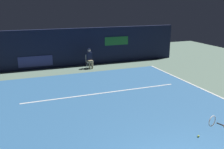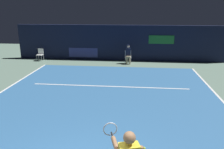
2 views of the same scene
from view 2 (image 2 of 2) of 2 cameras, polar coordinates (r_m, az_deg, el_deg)
The scene contains 7 objects.
ground_plane at distance 9.32m, azimuth -2.13°, elevation -7.43°, with size 30.38×30.38×0.00m, color slate.
court_surface at distance 9.32m, azimuth -2.13°, elevation -7.40°, with size 9.97×12.24×0.01m, color #336699.
line_service at distance 11.29m, azimuth -0.62°, elevation -3.01°, with size 7.78×0.10×0.01m, color white.
back_wall at distance 16.92m, azimuth 1.73°, elevation 7.98°, with size 15.34×0.33×2.60m.
line_judge_on_chair at distance 15.89m, azimuth 4.08°, elevation 5.16°, with size 0.47×0.55×1.32m.
courtside_chair_near at distance 17.70m, azimuth -17.65°, elevation 4.98°, with size 0.45×0.43×0.88m.
tennis_ball at distance 6.62m, azimuth 8.13°, elevation -17.92°, with size 0.07×0.07×0.07m, color #CCE033.
Camera 2 is at (1.22, -3.32, 3.75)m, focal length 36.26 mm.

